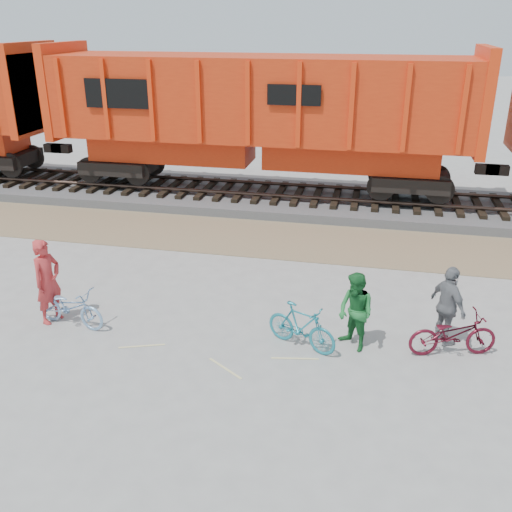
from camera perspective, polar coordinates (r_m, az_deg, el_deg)
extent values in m
plane|color=#9E9E99|center=(11.84, -5.34, -7.52)|extent=(120.00, 120.00, 0.00)
cube|color=#877153|center=(16.65, 0.25, 1.85)|extent=(120.00, 3.00, 0.02)
cube|color=slate|center=(19.86, 2.36, 5.74)|extent=(120.00, 4.00, 0.30)
cube|color=black|center=(21.82, -14.82, 7.14)|extent=(0.22, 2.60, 0.12)
cube|color=black|center=(19.80, 2.37, 6.32)|extent=(0.22, 2.60, 0.12)
cube|color=black|center=(19.80, 21.30, 4.77)|extent=(0.22, 2.60, 0.12)
cylinder|color=#382821|center=(19.08, 2.00, 6.07)|extent=(120.00, 0.12, 0.12)
cylinder|color=#382821|center=(20.45, 2.73, 7.20)|extent=(120.00, 0.12, 0.12)
cube|color=red|center=(22.42, -21.38, 15.35)|extent=(0.30, 3.06, 3.10)
cube|color=black|center=(19.78, 0.25, 8.07)|extent=(11.20, 2.20, 0.80)
cube|color=red|center=(19.58, 0.25, 10.48)|extent=(11.76, 1.65, 0.90)
cube|color=red|center=(19.28, 0.26, 15.57)|extent=(14.00, 3.00, 2.60)
cube|color=red|center=(21.74, -18.40, 15.55)|extent=(0.30, 3.06, 3.10)
cube|color=red|center=(19.08, 21.51, 14.28)|extent=(0.30, 3.06, 3.10)
cube|color=black|center=(19.11, -13.68, 15.50)|extent=(2.20, 0.04, 0.90)
imported|color=#80ABD5|center=(12.43, -18.09, -4.85)|extent=(1.69, 0.85, 0.85)
imported|color=teal|center=(11.08, 4.56, -7.04)|extent=(1.56, 1.02, 0.91)
imported|color=#510E1C|center=(11.45, 19.08, -7.40)|extent=(1.76, 1.00, 0.88)
imported|color=#B92F2F|center=(12.55, -20.12, -2.38)|extent=(0.59, 0.76, 1.83)
imported|color=#1D692E|center=(11.04, 9.93, -5.53)|extent=(0.96, 0.95, 1.56)
imported|color=slate|center=(11.61, 18.64, -4.78)|extent=(0.85, 1.02, 1.63)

